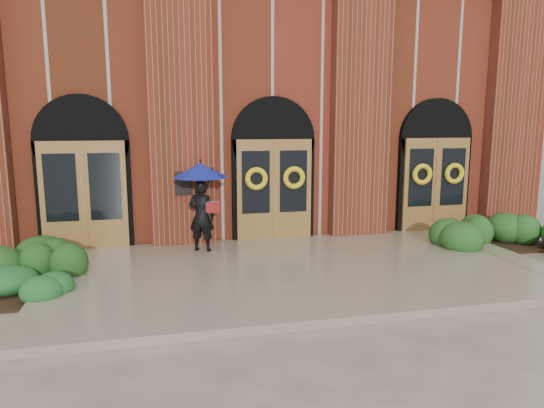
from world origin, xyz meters
name	(u,v)px	position (x,y,z in m)	size (l,w,h in m)	color
ground	(305,276)	(0.00, 0.00, 0.00)	(90.00, 90.00, 0.00)	tan
landing	(303,270)	(0.00, 0.15, 0.07)	(10.00, 5.30, 0.15)	gray
church_building	(236,110)	(0.00, 8.78, 3.50)	(16.20, 12.53, 7.00)	maroon
man_with_umbrella	(201,190)	(-1.89, 1.90, 1.56)	(1.65, 1.65, 2.01)	black
hedge_wall_left	(39,260)	(-5.20, 1.13, 0.36)	(2.81, 1.12, 0.72)	#1C4517
hedge_wall_right	(495,233)	(5.20, 1.09, 0.37)	(2.86, 1.14, 0.73)	#204D1B
hedge_front_left	(28,286)	(-5.10, -0.12, 0.23)	(1.30, 1.11, 0.46)	#1E5721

